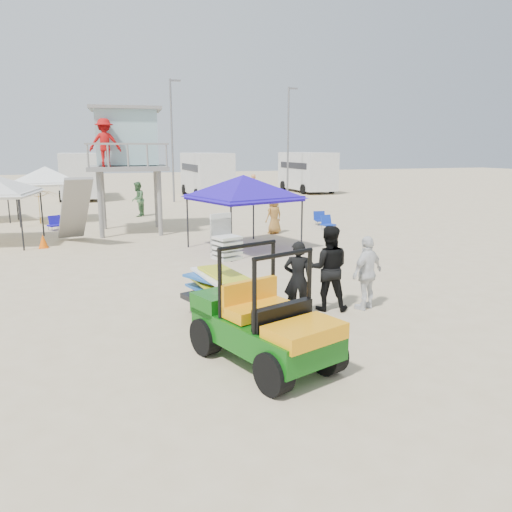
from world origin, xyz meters
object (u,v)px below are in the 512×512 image
object	(u,v)px
surf_trailer	(226,283)
man_left	(298,279)
canopy_blue	(243,179)
lifeguard_tower	(124,142)
utility_cart	(264,312)

from	to	relation	value
surf_trailer	man_left	bearing A→B (deg)	-11.20
surf_trailer	canopy_blue	size ratio (longest dim) A/B	0.62
surf_trailer	canopy_blue	distance (m)	7.85
lifeguard_tower	canopy_blue	world-z (taller)	lifeguard_tower
utility_cart	canopy_blue	size ratio (longest dim) A/B	0.74
utility_cart	man_left	size ratio (longest dim) A/B	1.71
utility_cart	lifeguard_tower	world-z (taller)	lifeguard_tower
lifeguard_tower	canopy_blue	distance (m)	6.53
surf_trailer	utility_cart	bearing A→B (deg)	-90.18
man_left	lifeguard_tower	distance (m)	13.35
surf_trailer	lifeguard_tower	distance (m)	12.88
man_left	canopy_blue	xyz separation A→B (m)	(1.20, 7.47, 1.68)
man_left	lifeguard_tower	world-z (taller)	lifeguard_tower
man_left	surf_trailer	bearing A→B (deg)	17.83
utility_cart	man_left	xyz separation A→B (m)	(1.52, 2.04, -0.08)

